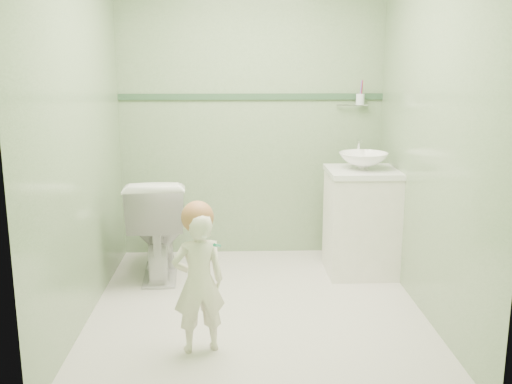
{
  "coord_description": "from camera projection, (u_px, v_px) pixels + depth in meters",
  "views": [
    {
      "loc": [
        -0.14,
        -3.67,
        1.63
      ],
      "look_at": [
        0.0,
        0.15,
        0.78
      ],
      "focal_mm": 41.03,
      "sensor_mm": 36.0,
      "label": 1
    }
  ],
  "objects": [
    {
      "name": "ground",
      "position": [
        257.0,
        310.0,
        3.94
      ],
      "size": [
        2.5,
        2.5,
        0.0
      ],
      "primitive_type": "plane",
      "color": "beige",
      "rests_on": "ground"
    },
    {
      "name": "teal_toothbrush",
      "position": [
        216.0,
        245.0,
        3.15
      ],
      "size": [
        0.11,
        0.14,
        0.08
      ],
      "color": "#149369",
      "rests_on": "toddler"
    },
    {
      "name": "toilet",
      "position": [
        158.0,
        226.0,
        4.5
      ],
      "size": [
        0.5,
        0.8,
        0.79
      ],
      "primitive_type": "imported",
      "rotation": [
        0.0,
        0.0,
        3.22
      ],
      "color": "white",
      "rests_on": "ground"
    },
    {
      "name": "trim_stripe",
      "position": [
        251.0,
        97.0,
        4.85
      ],
      "size": [
        2.2,
        0.02,
        0.05
      ],
      "primitive_type": "cube",
      "color": "#325438",
      "rests_on": "room_shell"
    },
    {
      "name": "counter",
      "position": [
        363.0,
        172.0,
        4.47
      ],
      "size": [
        0.54,
        0.52,
        0.04
      ],
      "primitive_type": "cube",
      "color": "white",
      "rests_on": "vanity"
    },
    {
      "name": "hair_cap",
      "position": [
        197.0,
        217.0,
        3.25
      ],
      "size": [
        0.18,
        0.18,
        0.18
      ],
      "primitive_type": "sphere",
      "color": "#AB6E43",
      "rests_on": "toddler"
    },
    {
      "name": "cup_holder",
      "position": [
        359.0,
        99.0,
        4.83
      ],
      "size": [
        0.26,
        0.07,
        0.21
      ],
      "color": "silver",
      "rests_on": "room_shell"
    },
    {
      "name": "toddler",
      "position": [
        199.0,
        283.0,
        3.3
      ],
      "size": [
        0.34,
        0.27,
        0.82
      ],
      "primitive_type": "imported",
      "rotation": [
        0.0,
        0.0,
        3.4
      ],
      "color": "silver",
      "rests_on": "ground"
    },
    {
      "name": "room_shell",
      "position": [
        257.0,
        132.0,
        3.67
      ],
      "size": [
        2.5,
        2.54,
        2.4
      ],
      "color": "gray",
      "rests_on": "ground"
    },
    {
      "name": "basin",
      "position": [
        363.0,
        161.0,
        4.45
      ],
      "size": [
        0.37,
        0.37,
        0.13
      ],
      "primitive_type": "imported",
      "color": "white",
      "rests_on": "counter"
    },
    {
      "name": "faucet",
      "position": [
        359.0,
        147.0,
        4.62
      ],
      "size": [
        0.03,
        0.13,
        0.18
      ],
      "color": "silver",
      "rests_on": "counter"
    },
    {
      "name": "vanity",
      "position": [
        361.0,
        223.0,
        4.56
      ],
      "size": [
        0.52,
        0.5,
        0.8
      ],
      "primitive_type": "cube",
      "color": "silver",
      "rests_on": "ground"
    }
  ]
}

